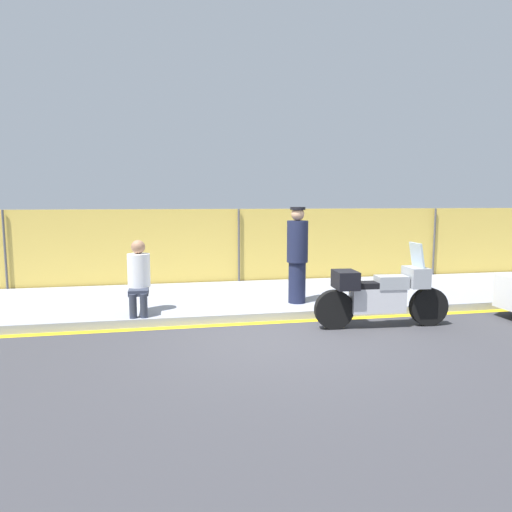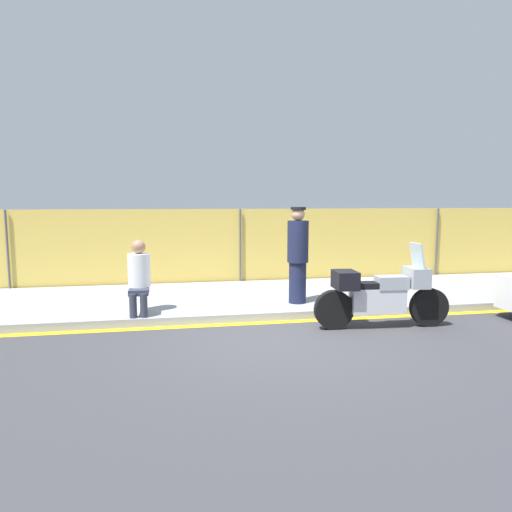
{
  "view_description": "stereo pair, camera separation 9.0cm",
  "coord_description": "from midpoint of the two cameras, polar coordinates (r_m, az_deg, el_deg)",
  "views": [
    {
      "loc": [
        -1.74,
        -6.75,
        2.15
      ],
      "look_at": [
        -0.19,
        1.19,
        1.17
      ],
      "focal_mm": 32.0,
      "sensor_mm": 36.0,
      "label": 1
    },
    {
      "loc": [
        -1.65,
        -6.77,
        2.15
      ],
      "look_at": [
        -0.19,
        1.19,
        1.17
      ],
      "focal_mm": 32.0,
      "sensor_mm": 36.0,
      "label": 2
    }
  ],
  "objects": [
    {
      "name": "ground_plane",
      "position": [
        7.29,
        2.96,
        -10.24
      ],
      "size": [
        120.0,
        120.0,
        0.0
      ],
      "primitive_type": "plane",
      "color": "#38383D"
    },
    {
      "name": "sidewalk",
      "position": [
        9.85,
        -0.88,
        -5.25
      ],
      "size": [
        39.78,
        3.36,
        0.15
      ],
      "color": "#8E93A3",
      "rests_on": "ground_plane"
    },
    {
      "name": "officer_standing",
      "position": [
        8.93,
        4.9,
        0.23
      ],
      "size": [
        0.41,
        0.41,
        1.88
      ],
      "color": "#191E38",
      "rests_on": "sidewalk"
    },
    {
      "name": "person_seated_on_curb",
      "position": [
        8.37,
        -14.75,
        -2.1
      ],
      "size": [
        0.4,
        0.68,
        1.31
      ],
      "color": "#2D3342",
      "rests_on": "sidewalk"
    },
    {
      "name": "curb_paint_stripe",
      "position": [
        8.17,
        1.35,
        -8.32
      ],
      "size": [
        39.78,
        0.18,
        0.01
      ],
      "color": "gold",
      "rests_on": "ground_plane"
    },
    {
      "name": "motorcycle",
      "position": [
        8.04,
        15.06,
        -4.59
      ],
      "size": [
        2.35,
        0.6,
        1.45
      ],
      "rotation": [
        0.0,
        0.0,
        -0.07
      ],
      "color": "black",
      "rests_on": "ground_plane"
    },
    {
      "name": "storefront_fence",
      "position": [
        11.43,
        -2.45,
        1.01
      ],
      "size": [
        37.79,
        0.17,
        1.95
      ],
      "color": "gold",
      "rests_on": "ground_plane"
    }
  ]
}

